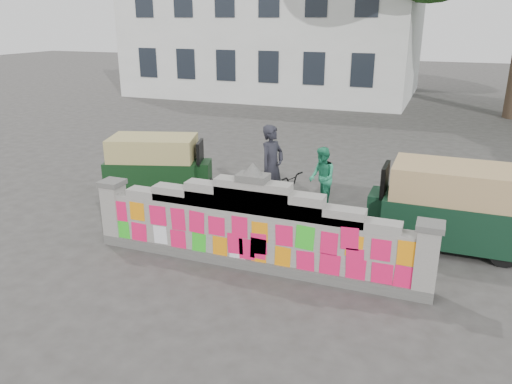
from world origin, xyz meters
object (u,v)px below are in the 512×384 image
pedestrian (322,178)px  rickshaw_left (157,164)px  rickshaw_right (449,205)px  cyclist_bike (272,193)px  cyclist_rider (272,177)px

pedestrian → rickshaw_left: bearing=-114.0°
pedestrian → rickshaw_right: bearing=35.3°
rickshaw_right → rickshaw_left: bearing=-5.3°
cyclist_bike → rickshaw_left: bearing=100.5°
cyclist_bike → rickshaw_right: bearing=-74.2°
cyclist_bike → cyclist_rider: 0.39m
cyclist_bike → cyclist_rider: bearing=108.8°
cyclist_rider → pedestrian: cyclist_rider is taller
cyclist_rider → rickshaw_left: (-3.34, 0.49, -0.17)m
cyclist_rider → rickshaw_left: 3.38m
cyclist_rider → pedestrian: 1.41m
cyclist_bike → rickshaw_left: (-3.34, 0.49, 0.22)m
rickshaw_left → rickshaw_right: rickshaw_right is taller
cyclist_bike → pedestrian: size_ratio=1.45×
cyclist_bike → rickshaw_right: (3.80, -0.20, 0.31)m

